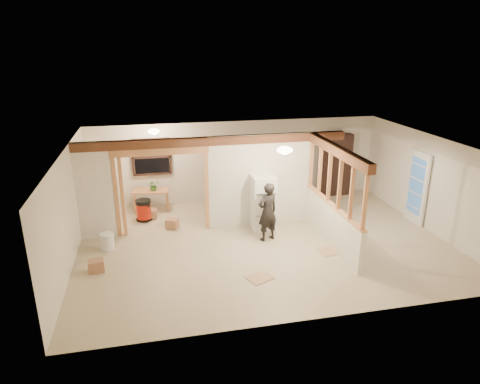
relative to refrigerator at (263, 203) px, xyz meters
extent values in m
cube|color=#BDAC8C|center=(-0.19, -0.84, -0.75)|extent=(9.00, 6.50, 0.01)
cube|color=white|center=(-0.19, -0.84, 1.76)|extent=(9.00, 6.50, 0.01)
cube|color=silver|center=(-0.19, 2.41, 0.51)|extent=(9.00, 0.01, 2.50)
cube|color=silver|center=(-0.19, -4.09, 0.51)|extent=(9.00, 0.01, 2.50)
cube|color=silver|center=(-4.69, -0.84, 0.51)|extent=(0.01, 6.50, 2.50)
cube|color=silver|center=(4.31, -0.84, 0.51)|extent=(0.01, 6.50, 2.50)
cube|color=silver|center=(-4.24, 0.36, 0.51)|extent=(0.90, 0.12, 2.50)
cube|color=silver|center=(0.01, 0.36, 0.51)|extent=(2.80, 0.12, 2.50)
cube|color=tan|center=(-2.59, 0.36, 0.36)|extent=(2.46, 0.14, 2.20)
cube|color=brown|center=(-1.19, 0.36, 1.64)|extent=(7.00, 0.18, 0.22)
cube|color=brown|center=(1.41, -1.24, 1.64)|extent=(0.18, 3.30, 0.22)
cube|color=silver|center=(1.41, -1.24, -0.24)|extent=(0.12, 3.20, 1.00)
cube|color=tan|center=(1.41, -1.24, 0.92)|extent=(0.14, 3.20, 1.32)
cube|color=black|center=(-2.79, 2.33, 0.81)|extent=(1.12, 0.10, 1.10)
cube|color=white|center=(4.23, -0.44, 0.26)|extent=(0.12, 0.86, 2.00)
ellipsoid|color=#FFEABF|center=(0.11, -1.34, 1.74)|extent=(0.36, 0.36, 0.16)
ellipsoid|color=#FFEABF|center=(-2.69, 1.46, 1.74)|extent=(0.32, 0.32, 0.14)
ellipsoid|color=#FFD88C|center=(-2.19, 0.76, 1.44)|extent=(0.07, 0.07, 0.07)
cube|color=white|center=(0.00, 0.00, 0.00)|extent=(0.61, 0.59, 1.48)
imported|color=black|center=(-0.07, -0.70, 0.02)|extent=(0.64, 0.52, 1.51)
cube|color=tan|center=(-2.89, 1.94, -0.42)|extent=(1.10, 0.68, 0.65)
imported|color=#386429|center=(-2.80, 1.88, 0.08)|extent=(0.38, 0.36, 0.34)
cylinder|color=#AF1B0C|center=(-3.12, 1.27, -0.44)|extent=(0.55, 0.55, 0.61)
cube|color=black|center=(3.00, 2.17, 0.26)|extent=(1.00, 0.33, 2.01)
cylinder|color=silver|center=(-3.99, -0.41, -0.53)|extent=(0.42, 0.42, 0.42)
cube|color=#AB7453|center=(-2.38, 0.53, -0.61)|extent=(0.39, 0.37, 0.26)
cube|color=#AB7453|center=(-2.90, 1.36, -0.61)|extent=(0.33, 0.33, 0.26)
cube|color=#AB7453|center=(-4.16, -1.46, -0.60)|extent=(0.37, 0.32, 0.27)
cube|color=tan|center=(1.22, -1.66, -0.73)|extent=(0.51, 0.51, 0.02)
cube|color=tan|center=(-0.73, -2.50, -0.73)|extent=(0.64, 0.59, 0.02)
camera|label=1|loc=(-2.84, -10.21, 3.99)|focal=32.00mm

